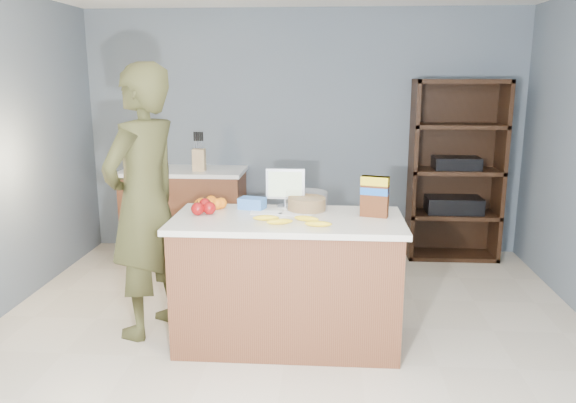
# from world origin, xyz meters

# --- Properties ---
(floor) EXTENTS (4.50, 5.00, 0.02)m
(floor) POSITION_xyz_m (0.00, 0.00, 0.00)
(floor) COLOR beige
(floor) RESTS_ON ground
(walls) EXTENTS (4.52, 5.02, 2.51)m
(walls) POSITION_xyz_m (0.00, 0.00, 1.65)
(walls) COLOR slate
(walls) RESTS_ON ground
(counter_peninsula) EXTENTS (1.56, 0.76, 0.90)m
(counter_peninsula) POSITION_xyz_m (0.00, 0.30, 0.42)
(counter_peninsula) COLOR brown
(counter_peninsula) RESTS_ON ground
(back_cabinet) EXTENTS (1.24, 0.62, 0.90)m
(back_cabinet) POSITION_xyz_m (-1.20, 2.20, 0.45)
(back_cabinet) COLOR brown
(back_cabinet) RESTS_ON ground
(shelving_unit) EXTENTS (0.90, 0.40, 1.80)m
(shelving_unit) POSITION_xyz_m (1.55, 2.35, 0.86)
(shelving_unit) COLOR black
(shelving_unit) RESTS_ON ground
(person) EXTENTS (0.70, 0.83, 1.93)m
(person) POSITION_xyz_m (-1.02, 0.40, 0.96)
(person) COLOR #39391C
(person) RESTS_ON ground
(knife_block) EXTENTS (0.12, 0.10, 0.31)m
(knife_block) POSITION_xyz_m (-1.02, 2.12, 1.02)
(knife_block) COLOR tan
(knife_block) RESTS_ON back_cabinet
(envelopes) EXTENTS (0.44, 0.20, 0.00)m
(envelopes) POSITION_xyz_m (-0.06, 0.41, 0.90)
(envelopes) COLOR white
(envelopes) RESTS_ON counter_peninsula
(bananas) EXTENTS (0.52, 0.20, 0.04)m
(bananas) POSITION_xyz_m (0.04, 0.15, 0.92)
(bananas) COLOR yellow
(bananas) RESTS_ON counter_peninsula
(apples) EXTENTS (0.17, 0.22, 0.09)m
(apples) POSITION_xyz_m (-0.59, 0.37, 0.95)
(apples) COLOR maroon
(apples) RESTS_ON counter_peninsula
(oranges) EXTENTS (0.23, 0.19, 0.08)m
(oranges) POSITION_xyz_m (-0.57, 0.51, 0.94)
(oranges) COLOR orange
(oranges) RESTS_ON counter_peninsula
(blue_carton) EXTENTS (0.20, 0.16, 0.08)m
(blue_carton) POSITION_xyz_m (-0.27, 0.54, 0.94)
(blue_carton) COLOR blue
(blue_carton) RESTS_ON counter_peninsula
(salad_bowl) EXTENTS (0.30, 0.30, 0.13)m
(salad_bowl) POSITION_xyz_m (0.12, 0.53, 0.96)
(salad_bowl) COLOR #267219
(salad_bowl) RESTS_ON counter_peninsula
(tv) EXTENTS (0.28, 0.12, 0.28)m
(tv) POSITION_xyz_m (-0.04, 0.61, 1.06)
(tv) COLOR silver
(tv) RESTS_ON counter_peninsula
(cereal_box) EXTENTS (0.20, 0.12, 0.28)m
(cereal_box) POSITION_xyz_m (0.58, 0.37, 1.06)
(cereal_box) COLOR #592B14
(cereal_box) RESTS_ON counter_peninsula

